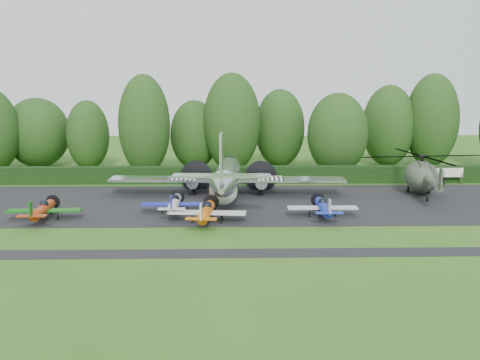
{
  "coord_description": "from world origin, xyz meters",
  "views": [
    {
      "loc": [
        2.01,
        -42.01,
        11.8
      ],
      "look_at": [
        3.18,
        9.2,
        2.5
      ],
      "focal_mm": 40.0,
      "sensor_mm": 36.0,
      "label": 1
    }
  ],
  "objects_px": {
    "light_plane_red": "(43,210)",
    "light_plane_white": "(175,203)",
    "transport_plane": "(227,178)",
    "helicopter": "(422,174)",
    "light_plane_orange": "(206,212)",
    "light_plane_blue": "(323,207)",
    "sign_board": "(448,173)"
  },
  "relations": [
    {
      "from": "light_plane_orange",
      "to": "helicopter",
      "type": "xyz_separation_m",
      "value": [
        22.5,
        11.58,
        1.23
      ]
    },
    {
      "from": "helicopter",
      "to": "light_plane_white",
      "type": "bearing_deg",
      "value": -171.31
    },
    {
      "from": "light_plane_white",
      "to": "light_plane_blue",
      "type": "relative_size",
      "value": 1.01
    },
    {
      "from": "transport_plane",
      "to": "light_plane_orange",
      "type": "bearing_deg",
      "value": -102.29
    },
    {
      "from": "transport_plane",
      "to": "light_plane_orange",
      "type": "distance_m",
      "value": 10.23
    },
    {
      "from": "transport_plane",
      "to": "light_plane_blue",
      "type": "distance_m",
      "value": 11.9
    },
    {
      "from": "light_plane_blue",
      "to": "light_plane_orange",
      "type": "bearing_deg",
      "value": -170.35
    },
    {
      "from": "transport_plane",
      "to": "sign_board",
      "type": "bearing_deg",
      "value": 13.44
    },
    {
      "from": "transport_plane",
      "to": "light_plane_orange",
      "type": "xyz_separation_m",
      "value": [
        -1.72,
        -10.02,
        -1.15
      ]
    },
    {
      "from": "light_plane_orange",
      "to": "light_plane_red",
      "type": "bearing_deg",
      "value": 169.7
    },
    {
      "from": "light_plane_white",
      "to": "light_plane_orange",
      "type": "bearing_deg",
      "value": -49.63
    },
    {
      "from": "light_plane_white",
      "to": "sign_board",
      "type": "distance_m",
      "value": 33.91
    },
    {
      "from": "helicopter",
      "to": "sign_board",
      "type": "distance_m",
      "value": 8.09
    },
    {
      "from": "transport_plane",
      "to": "light_plane_orange",
      "type": "relative_size",
      "value": 3.54
    },
    {
      "from": "light_plane_white",
      "to": "light_plane_blue",
      "type": "xyz_separation_m",
      "value": [
        13.29,
        -1.73,
        -0.01
      ]
    },
    {
      "from": "transport_plane",
      "to": "helicopter",
      "type": "relative_size",
      "value": 1.59
    },
    {
      "from": "light_plane_red",
      "to": "light_plane_white",
      "type": "relative_size",
      "value": 1.01
    },
    {
      "from": "light_plane_red",
      "to": "sign_board",
      "type": "distance_m",
      "value": 45.11
    },
    {
      "from": "light_plane_red",
      "to": "helicopter",
      "type": "xyz_separation_m",
      "value": [
        36.71,
        10.26,
        1.29
      ]
    },
    {
      "from": "light_plane_blue",
      "to": "light_plane_red",
      "type": "bearing_deg",
      "value": -179.35
    },
    {
      "from": "transport_plane",
      "to": "sign_board",
      "type": "relative_size",
      "value": 7.14
    },
    {
      "from": "helicopter",
      "to": "transport_plane",
      "type": "bearing_deg",
      "value": 175.59
    },
    {
      "from": "light_plane_white",
      "to": "light_plane_blue",
      "type": "height_order",
      "value": "light_plane_white"
    },
    {
      "from": "light_plane_red",
      "to": "helicopter",
      "type": "bearing_deg",
      "value": 18.21
    },
    {
      "from": "light_plane_red",
      "to": "sign_board",
      "type": "relative_size",
      "value": 1.91
    },
    {
      "from": "light_plane_blue",
      "to": "light_plane_white",
      "type": "bearing_deg",
      "value": 171.99
    },
    {
      "from": "light_plane_white",
      "to": "sign_board",
      "type": "bearing_deg",
      "value": 24.67
    },
    {
      "from": "light_plane_red",
      "to": "transport_plane",
      "type": "bearing_deg",
      "value": 31.24
    },
    {
      "from": "transport_plane",
      "to": "helicopter",
      "type": "distance_m",
      "value": 20.84
    },
    {
      "from": "sign_board",
      "to": "helicopter",
      "type": "bearing_deg",
      "value": -132.18
    },
    {
      "from": "light_plane_orange",
      "to": "light_plane_white",
      "type": "bearing_deg",
      "value": 125.03
    },
    {
      "from": "sign_board",
      "to": "transport_plane",
      "type": "bearing_deg",
      "value": -164.0
    }
  ]
}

